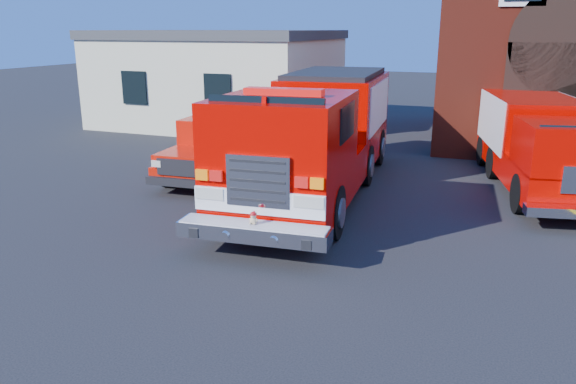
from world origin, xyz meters
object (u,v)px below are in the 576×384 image
at_px(side_building, 220,77).
at_px(fire_engine, 317,134).
at_px(pickup_truck, 222,147).
at_px(secondary_truck, 539,141).

height_order(side_building, fire_engine, side_building).
relative_size(pickup_truck, secondary_truck, 0.72).
distance_m(fire_engine, pickup_truck, 3.55).
xyz_separation_m(fire_engine, pickup_truck, (-3.37, 0.77, -0.78)).
relative_size(side_building, pickup_truck, 1.78).
relative_size(side_building, secondary_truck, 1.28).
bearing_deg(side_building, fire_engine, -50.16).
height_order(side_building, pickup_truck, side_building).
bearing_deg(pickup_truck, side_building, 117.85).
bearing_deg(side_building, pickup_truck, -62.15).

